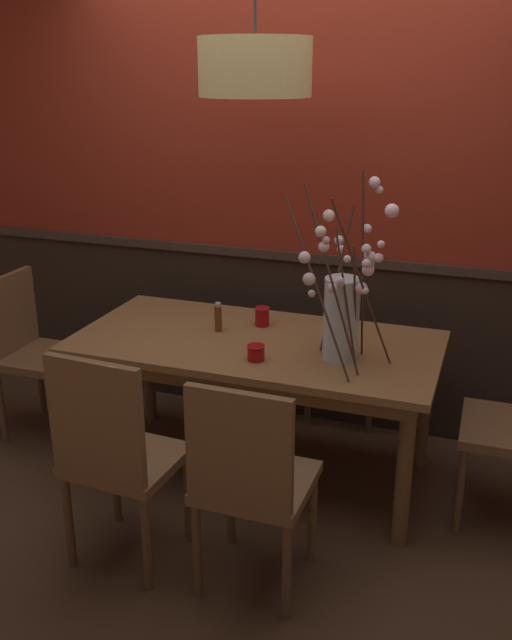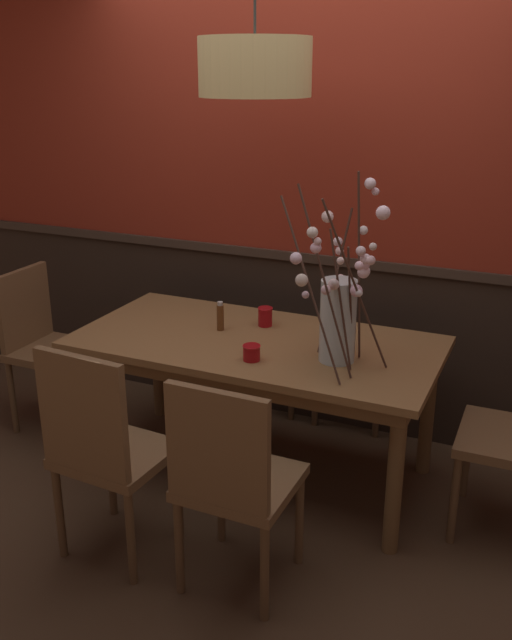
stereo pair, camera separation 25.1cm
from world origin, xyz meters
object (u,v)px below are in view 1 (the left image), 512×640
(vase_with_blossoms, at_px, (343,311))
(pendant_lamp, at_px, (255,67))
(chair_head_west_end, at_px, (30,346))
(dining_table, at_px, (256,355))
(chair_far_side_right, at_px, (349,331))
(chair_far_side_left, at_px, (267,318))
(candle_holder_nearer_edge, at_px, (256,353))
(condiment_bottle, at_px, (218,318))
(chair_near_side_right, at_px, (250,477))
(candle_holder_nearer_center, at_px, (262,316))
(chair_near_side_left, at_px, (115,451))

(vase_with_blossoms, xyz_separation_m, pendant_lamp, (-0.45, 0.09, 1.02))
(chair_head_west_end, height_order, pendant_lamp, pendant_lamp)
(dining_table, xyz_separation_m, chair_far_side_right, (0.29, 0.85, -0.14))
(chair_far_side_left, distance_m, chair_head_west_end, 1.41)
(candle_holder_nearer_edge, height_order, condiment_bottle, condiment_bottle)
(chair_head_west_end, height_order, condiment_bottle, chair_head_west_end)
(chair_far_side_left, xyz_separation_m, vase_with_blossoms, (0.68, -0.96, 0.44))
(chair_near_side_right, height_order, condiment_bottle, chair_near_side_right)
(dining_table, xyz_separation_m, chair_near_side_right, (0.28, -0.85, -0.14))
(dining_table, bearing_deg, pendant_lamp, -92.35)
(candle_holder_nearer_center, distance_m, candle_holder_nearer_edge, 0.46)
(candle_holder_nearer_edge, bearing_deg, chair_head_west_end, 170.51)
(chair_far_side_right, distance_m, condiment_bottle, 0.99)
(chair_head_west_end, bearing_deg, chair_far_side_left, 37.81)
(dining_table, distance_m, candle_holder_nearer_center, 0.24)
(chair_far_side_left, xyz_separation_m, chair_near_side_right, (0.51, -1.70, -0.02))
(chair_head_west_end, distance_m, chair_far_side_right, 1.84)
(chair_head_west_end, bearing_deg, chair_near_side_right, -27.48)
(candle_holder_nearer_edge, relative_size, pendant_lamp, 0.08)
(chair_near_side_left, relative_size, chair_far_side_right, 1.06)
(vase_with_blossoms, height_order, condiment_bottle, vase_with_blossoms)
(candle_holder_nearer_center, bearing_deg, chair_far_side_left, 106.35)
(chair_far_side_right, bearing_deg, chair_head_west_end, -152.43)
(chair_near_side_right, distance_m, candle_holder_nearer_edge, 0.68)
(chair_far_side_left, relative_size, vase_with_blossoms, 1.12)
(condiment_bottle, bearing_deg, vase_with_blossoms, -12.84)
(dining_table, bearing_deg, chair_far_side_left, 105.02)
(vase_with_blossoms, bearing_deg, pendant_lamp, 168.62)
(candle_holder_nearer_center, bearing_deg, vase_with_blossoms, -31.94)
(chair_head_west_end, height_order, chair_near_side_left, chair_near_side_left)
(chair_near_side_left, bearing_deg, chair_near_side_right, 3.30)
(candle_holder_nearer_edge, bearing_deg, dining_table, 109.55)
(chair_far_side_left, distance_m, candle_holder_nearer_center, 0.73)
(chair_near_side_left, xyz_separation_m, candle_holder_nearer_center, (0.26, 1.08, 0.25))
(chair_near_side_left, bearing_deg, dining_table, 71.58)
(chair_near_side_left, distance_m, condiment_bottle, 0.97)
(chair_head_west_end, distance_m, candle_holder_nearer_edge, 1.47)
(chair_far_side_left, bearing_deg, pendant_lamp, -75.20)
(chair_near_side_left, xyz_separation_m, condiment_bottle, (0.07, 0.93, 0.27))
(chair_near_side_right, bearing_deg, condiment_bottle, 118.99)
(chair_far_side_left, relative_size, chair_head_west_end, 1.04)
(chair_far_side_left, relative_size, pendant_lamp, 0.94)
(dining_table, height_order, chair_far_side_left, chair_far_side_left)
(dining_table, distance_m, chair_far_side_left, 0.90)
(chair_head_west_end, bearing_deg, dining_table, 0.17)
(candle_holder_nearer_center, relative_size, candle_holder_nearer_edge, 1.19)
(chair_far_side_left, xyz_separation_m, chair_near_side_left, (-0.06, -1.74, 0.00))
(candle_holder_nearer_center, bearing_deg, chair_near_side_right, -73.31)
(vase_with_blossoms, bearing_deg, chair_head_west_end, 176.88)
(chair_head_west_end, height_order, vase_with_blossoms, vase_with_blossoms)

